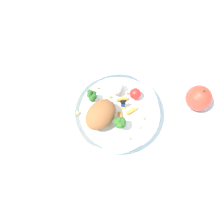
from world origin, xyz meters
TOP-DOWN VIEW (x-y plane):
  - ground_plane at (0.00, 0.00)m, footprint 2.40×2.40m
  - food_container at (-0.01, -0.00)m, footprint 0.25×0.25m
  - loose_apple at (-0.25, 0.02)m, footprint 0.07×0.07m
  - folded_napkin at (0.23, 0.01)m, footprint 0.12×0.13m

SIDE VIEW (x-z plane):
  - ground_plane at x=0.00m, z-range 0.00..0.00m
  - folded_napkin at x=0.23m, z-range 0.00..0.01m
  - food_container at x=-0.01m, z-range 0.00..0.06m
  - loose_apple at x=-0.25m, z-range -0.01..0.08m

